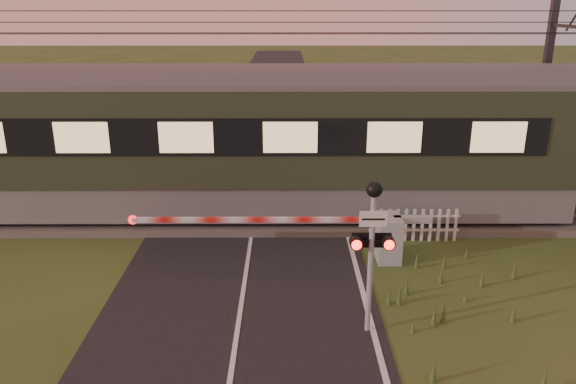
{
  "coord_description": "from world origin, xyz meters",
  "views": [
    {
      "loc": [
        0.99,
        -9.8,
        6.32
      ],
      "look_at": [
        1.04,
        3.2,
        1.92
      ],
      "focal_mm": 35.0,
      "sensor_mm": 36.0,
      "label": 1
    }
  ],
  "objects_px": {
    "catenary_mast": "(544,88)",
    "picket_fence": "(414,225)",
    "crossing_signal": "(372,231)",
    "boom_gate": "(373,235)"
  },
  "relations": [
    {
      "from": "crossing_signal",
      "to": "picket_fence",
      "type": "bearing_deg",
      "value": 67.2
    },
    {
      "from": "boom_gate",
      "to": "catenary_mast",
      "type": "relative_size",
      "value": 1.09
    },
    {
      "from": "boom_gate",
      "to": "catenary_mast",
      "type": "xyz_separation_m",
      "value": [
        6.26,
        5.27,
        3.0
      ]
    },
    {
      "from": "crossing_signal",
      "to": "catenary_mast",
      "type": "height_order",
      "value": "catenary_mast"
    },
    {
      "from": "boom_gate",
      "to": "picket_fence",
      "type": "bearing_deg",
      "value": 41.5
    },
    {
      "from": "picket_fence",
      "to": "boom_gate",
      "type": "bearing_deg",
      "value": -138.5
    },
    {
      "from": "boom_gate",
      "to": "picket_fence",
      "type": "distance_m",
      "value": 1.75
    },
    {
      "from": "catenary_mast",
      "to": "picket_fence",
      "type": "bearing_deg",
      "value": -140.26
    },
    {
      "from": "boom_gate",
      "to": "picket_fence",
      "type": "height_order",
      "value": "boom_gate"
    },
    {
      "from": "crossing_signal",
      "to": "catenary_mast",
      "type": "xyz_separation_m",
      "value": [
        6.86,
        8.64,
        1.48
      ]
    }
  ]
}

